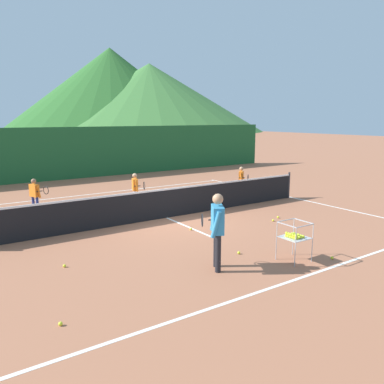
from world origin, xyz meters
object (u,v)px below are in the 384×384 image
(ball_cart, at_px, (294,236))
(tennis_ball_7, at_px, (278,217))
(instructor, at_px, (217,224))
(student_2, at_px, (242,178))
(tennis_ball_8, at_px, (273,220))
(tennis_ball_2, at_px, (64,266))
(tennis_ball_4, at_px, (332,258))
(tennis_ball_6, at_px, (191,229))
(tennis_net, at_px, (166,203))
(tennis_ball_5, at_px, (239,253))
(tennis_ball_0, at_px, (60,324))
(student_1, at_px, (135,187))
(student_0, at_px, (35,193))

(ball_cart, relative_size, tennis_ball_7, 13.22)
(instructor, xyz_separation_m, student_2, (5.68, 5.74, -0.26))
(tennis_ball_7, bearing_deg, tennis_ball_8, -155.24)
(tennis_ball_2, height_order, tennis_ball_7, same)
(tennis_ball_4, distance_m, tennis_ball_6, 4.01)
(tennis_ball_8, bearing_deg, tennis_net, 138.84)
(tennis_net, height_order, ball_cart, tennis_net)
(tennis_ball_4, relative_size, tennis_ball_6, 1.00)
(student_2, xyz_separation_m, tennis_ball_6, (-4.52, -3.01, -0.70))
(student_2, relative_size, tennis_ball_5, 17.96)
(student_2, height_order, tennis_ball_8, student_2)
(tennis_ball_6, bearing_deg, instructor, -112.93)
(tennis_ball_0, bearing_deg, tennis_ball_6, 34.88)
(instructor, height_order, tennis_ball_8, instructor)
(student_1, relative_size, tennis_ball_0, 18.31)
(tennis_ball_2, xyz_separation_m, tennis_ball_6, (3.86, 0.81, 0.00))
(student_2, xyz_separation_m, tennis_ball_5, (-4.67, -5.30, -0.70))
(instructor, distance_m, tennis_ball_0, 3.60)
(student_0, height_order, tennis_ball_4, student_0)
(tennis_net, xyz_separation_m, tennis_ball_4, (1.31, -5.37, -0.47))
(tennis_ball_2, relative_size, tennis_ball_8, 1.00)
(instructor, distance_m, student_1, 6.42)
(instructor, height_order, student_2, instructor)
(tennis_ball_5, distance_m, tennis_ball_7, 3.75)
(instructor, relative_size, tennis_ball_5, 24.45)
(tennis_ball_5, height_order, tennis_ball_7, same)
(tennis_net, xyz_separation_m, tennis_ball_8, (2.58, -2.25, -0.47))
(tennis_ball_4, relative_size, tennis_ball_8, 1.00)
(ball_cart, relative_size, tennis_ball_6, 13.22)
(tennis_net, xyz_separation_m, student_1, (-0.15, 1.96, 0.25))
(instructor, distance_m, student_2, 8.08)
(tennis_ball_0, relative_size, tennis_ball_7, 1.00)
(student_0, bearing_deg, tennis_ball_6, -53.92)
(tennis_ball_8, bearing_deg, ball_cart, -127.99)
(ball_cart, bearing_deg, tennis_ball_2, 150.74)
(tennis_ball_7, bearing_deg, tennis_ball_2, -177.02)
(tennis_net, xyz_separation_m, tennis_ball_0, (-4.71, -4.82, -0.47))
(tennis_ball_2, bearing_deg, student_2, 24.46)
(tennis_ball_7, bearing_deg, tennis_ball_4, -117.10)
(student_1, bearing_deg, ball_cart, -84.64)
(ball_cart, distance_m, tennis_ball_0, 5.23)
(student_1, relative_size, ball_cart, 1.39)
(tennis_ball_2, bearing_deg, student_0, 83.97)
(tennis_ball_2, height_order, tennis_ball_6, same)
(tennis_ball_8, bearing_deg, student_2, 63.32)
(instructor, relative_size, ball_cart, 1.85)
(tennis_net, relative_size, student_2, 9.45)
(instructor, bearing_deg, ball_cart, -18.12)
(student_0, distance_m, ball_cart, 8.75)
(instructor, bearing_deg, tennis_ball_2, 144.56)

